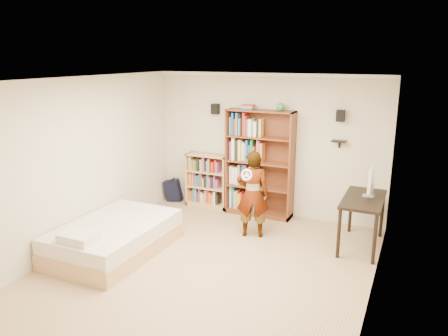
% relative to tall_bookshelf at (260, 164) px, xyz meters
% --- Properties ---
extents(ground, '(4.50, 5.00, 0.01)m').
position_rel_tall_bookshelf_xyz_m(ground, '(0.08, -2.31, -1.02)').
color(ground, tan).
rests_on(ground, ground).
extents(room_shell, '(4.52, 5.02, 2.71)m').
position_rel_tall_bookshelf_xyz_m(room_shell, '(0.08, -2.31, 0.74)').
color(room_shell, beige).
rests_on(room_shell, ground).
extents(crown_molding, '(4.50, 5.00, 0.06)m').
position_rel_tall_bookshelf_xyz_m(crown_molding, '(0.08, -2.31, 1.65)').
color(crown_molding, white).
rests_on(crown_molding, room_shell).
extents(speaker_left, '(0.14, 0.12, 0.20)m').
position_rel_tall_bookshelf_xyz_m(speaker_left, '(-0.97, 0.09, 0.98)').
color(speaker_left, black).
rests_on(speaker_left, room_shell).
extents(speaker_right, '(0.14, 0.12, 0.20)m').
position_rel_tall_bookshelf_xyz_m(speaker_right, '(1.43, 0.09, 0.98)').
color(speaker_right, black).
rests_on(speaker_right, room_shell).
extents(wall_shelf, '(0.25, 0.16, 0.02)m').
position_rel_tall_bookshelf_xyz_m(wall_shelf, '(1.43, 0.10, 0.53)').
color(wall_shelf, black).
rests_on(wall_shelf, room_shell).
extents(tall_bookshelf, '(1.29, 0.37, 2.04)m').
position_rel_tall_bookshelf_xyz_m(tall_bookshelf, '(0.00, 0.00, 0.00)').
color(tall_bookshelf, brown).
rests_on(tall_bookshelf, ground).
extents(low_bookshelf, '(0.87, 0.33, 1.09)m').
position_rel_tall_bookshelf_xyz_m(low_bookshelf, '(-1.12, 0.02, -0.47)').
color(low_bookshelf, tan).
rests_on(low_bookshelf, ground).
extents(computer_desk, '(0.61, 1.21, 0.83)m').
position_rel_tall_bookshelf_xyz_m(computer_desk, '(2.01, -0.71, -0.60)').
color(computer_desk, black).
rests_on(computer_desk, ground).
extents(imac, '(0.13, 0.48, 0.47)m').
position_rel_tall_bookshelf_xyz_m(imac, '(2.06, -0.61, 0.05)').
color(imac, silver).
rests_on(imac, computer_desk).
extents(daybed, '(1.33, 2.04, 0.60)m').
position_rel_tall_bookshelf_xyz_m(daybed, '(-1.49, -2.52, -0.72)').
color(daybed, white).
rests_on(daybed, ground).
extents(person, '(0.63, 0.51, 1.50)m').
position_rel_tall_bookshelf_xyz_m(person, '(0.25, -1.02, -0.27)').
color(person, black).
rests_on(person, ground).
extents(wii_wheel, '(0.19, 0.07, 0.19)m').
position_rel_tall_bookshelf_xyz_m(wii_wheel, '(0.25, -1.30, 0.14)').
color(wii_wheel, silver).
rests_on(wii_wheel, person).
extents(navy_bag, '(0.39, 0.29, 0.48)m').
position_rel_tall_bookshelf_xyz_m(navy_bag, '(-1.94, 0.02, -0.78)').
color(navy_bag, black).
rests_on(navy_bag, ground).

